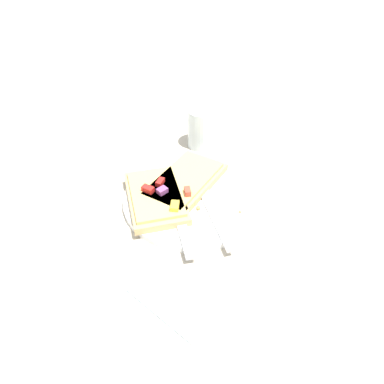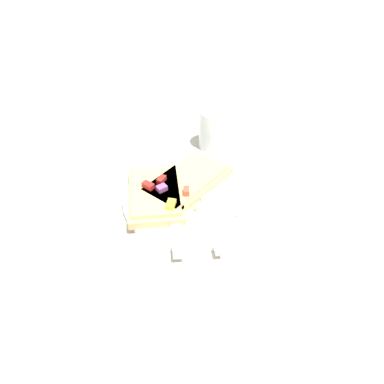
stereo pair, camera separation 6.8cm
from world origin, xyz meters
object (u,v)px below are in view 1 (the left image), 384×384
fork (206,199)px  napkin (176,297)px  pizza_slice_main (184,182)px  drinking_glass (202,128)px  plate (192,199)px  knife (180,218)px  pizza_slice_corner (156,197)px

fork → napkin: 0.21m
pizza_slice_main → drinking_glass: 0.17m
plate → fork: bearing=15.7°
pizza_slice_main → drinking_glass: bearing=-161.7°
fork → drinking_glass: bearing=-15.5°
fork → napkin: size_ratio=1.61×
pizza_slice_main → napkin: bearing=29.2°
fork → knife: knife is taller
knife → pizza_slice_main: 0.09m
pizza_slice_main → drinking_glass: drinking_glass is taller
fork → drinking_glass: drinking_glass is taller
plate → pizza_slice_main: size_ratio=1.32×
pizza_slice_corner → drinking_glass: (-0.07, 0.21, 0.02)m
fork → plate: bearing=48.3°
pizza_slice_corner → napkin: pizza_slice_corner is taller
pizza_slice_corner → drinking_glass: bearing=142.9°
knife → napkin: 0.15m
pizza_slice_corner → napkin: size_ratio=1.45×
plate → pizza_slice_main: bearing=158.9°
drinking_glass → fork: bearing=-48.1°
plate → napkin: (0.12, -0.17, -0.00)m
pizza_slice_main → pizza_slice_corner: (-0.01, -0.06, 0.00)m
pizza_slice_main → drinking_glass: size_ratio=2.20×
drinking_glass → napkin: 0.41m
pizza_slice_main → napkin: 0.24m
knife → pizza_slice_corner: pizza_slice_corner is taller
fork → drinking_glass: 0.20m
drinking_glass → napkin: drinking_glass is taller
drinking_glass → napkin: bearing=-55.3°
plate → napkin: size_ratio=2.01×
plate → fork: size_ratio=1.25×
plate → drinking_glass: 0.20m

